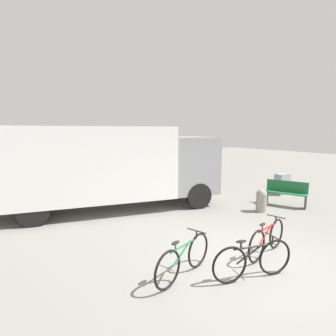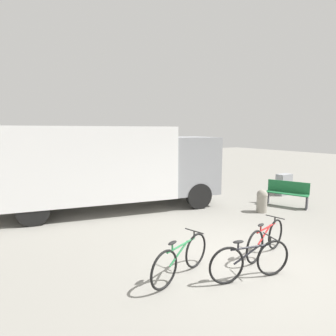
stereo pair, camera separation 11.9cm
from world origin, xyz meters
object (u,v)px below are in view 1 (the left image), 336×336
(bicycle_middle, at_px, (253,260))
(bollard_near_bench, at_px, (261,200))
(bicycle_near, at_px, (184,258))
(park_bench, at_px, (286,192))
(utility_box, at_px, (282,184))
(delivery_truck, at_px, (109,164))
(bicycle_far, at_px, (267,239))

(bicycle_middle, height_order, bollard_near_bench, bicycle_middle)
(bicycle_near, height_order, bollard_near_bench, bicycle_near)
(park_bench, xyz_separation_m, bicycle_middle, (-5.01, -2.75, -0.13))
(park_bench, distance_m, utility_box, 1.88)
(utility_box, bearing_deg, park_bench, -140.77)
(delivery_truck, xyz_separation_m, bicycle_far, (1.82, -5.31, -1.25))
(bicycle_middle, height_order, bicycle_far, same)
(park_bench, bearing_deg, delivery_truck, 37.21)
(bicycle_middle, xyz_separation_m, utility_box, (6.47, 3.94, 0.08))
(bollard_near_bench, relative_size, utility_box, 0.86)
(park_bench, distance_m, bicycle_middle, 5.72)
(delivery_truck, bearing_deg, park_bench, -16.24)
(park_bench, xyz_separation_m, bollard_near_bench, (-1.42, -0.03, -0.08))
(bollard_near_bench, bearing_deg, utility_box, 22.95)
(bicycle_middle, bearing_deg, park_bench, 42.44)
(utility_box, bearing_deg, bicycle_near, -156.90)
(delivery_truck, relative_size, bicycle_near, 4.90)
(bicycle_far, distance_m, utility_box, 6.40)
(park_bench, bearing_deg, bicycle_far, 94.73)
(bicycle_near, bearing_deg, park_bench, -1.10)
(bicycle_middle, bearing_deg, utility_box, 45.03)
(bicycle_far, bearing_deg, bicycle_near, 160.64)
(utility_box, bearing_deg, bicycle_far, -147.63)
(delivery_truck, height_order, park_bench, delivery_truck)
(bicycle_near, relative_size, bicycle_middle, 0.97)
(bicycle_near, bearing_deg, delivery_truck, 67.16)
(bicycle_near, relative_size, utility_box, 1.76)
(bicycle_far, bearing_deg, delivery_truck, 95.49)
(park_bench, distance_m, bicycle_far, 4.55)
(bollard_near_bench, bearing_deg, park_bench, 1.18)
(bicycle_near, bearing_deg, bicycle_middle, -54.02)
(delivery_truck, height_order, bicycle_middle, delivery_truck)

